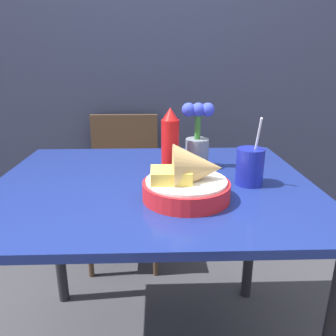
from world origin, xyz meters
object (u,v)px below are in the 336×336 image
at_px(food_basket, 190,180).
at_px(ketchup_bottle, 170,142).
at_px(flower_vase, 197,140).
at_px(drink_cup, 250,168).
at_px(chair_far_window, 125,174).

bearing_deg(food_basket, ketchup_bottle, 100.83).
height_order(food_basket, flower_vase, flower_vase).
distance_m(ketchup_bottle, flower_vase, 0.12).
distance_m(drink_cup, flower_vase, 0.24).
bearing_deg(ketchup_bottle, drink_cup, -27.41).
bearing_deg(drink_cup, ketchup_bottle, 152.59).
relative_size(food_basket, drink_cup, 1.14).
relative_size(chair_far_window, food_basket, 3.37).
bearing_deg(drink_cup, flower_vase, 128.75).
xyz_separation_m(chair_far_window, food_basket, (0.29, -0.98, 0.32)).
relative_size(chair_far_window, ketchup_bottle, 3.69).
xyz_separation_m(food_basket, flower_vase, (0.06, 0.30, 0.05)).
bearing_deg(flower_vase, ketchup_bottle, -151.63).
height_order(chair_far_window, food_basket, food_basket).
relative_size(ketchup_bottle, drink_cup, 1.04).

